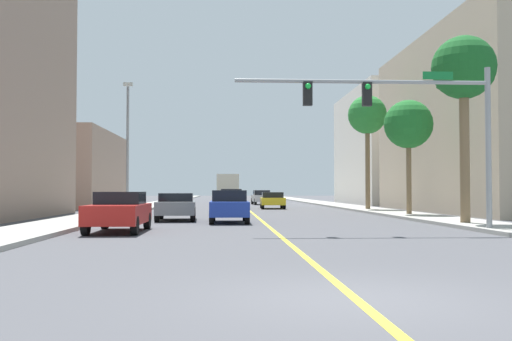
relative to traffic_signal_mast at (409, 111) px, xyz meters
The scene contains 19 objects.
ground 30.31m from the traffic_signal_mast, 99.14° to the left, with size 192.00×192.00×0.00m, color #47474C.
sidewalk_left 32.79m from the traffic_signal_mast, 114.36° to the left, with size 2.82×168.00×0.15m, color #9E9B93.
sidewalk_right 30.17m from the traffic_signal_mast, 82.54° to the left, with size 2.82×168.00×0.15m, color #9E9B93.
lane_marking_center 30.31m from the traffic_signal_mast, 99.14° to the left, with size 0.16×144.00×0.01m, color yellow.
building_left_far 38.79m from the traffic_signal_mast, 125.75° to the left, with size 12.41×15.60×6.54m, color gray.
building_right_near 22.56m from the traffic_signal_mast, 56.40° to the left, with size 11.05×22.24×12.11m, color tan.
building_right_far 43.98m from the traffic_signal_mast, 71.54° to the left, with size 13.99×18.45×12.07m, color silver.
traffic_signal_mast is the anchor object (origin of this frame).
street_lamp 20.01m from the traffic_signal_mast, 128.67° to the left, with size 0.56×0.28×7.94m.
palm_near 5.31m from the traffic_signal_mast, 44.87° to the left, with size 2.65×2.65×7.82m.
palm_mid 12.66m from the traffic_signal_mast, 72.40° to the left, with size 2.75×2.75×6.45m.
palm_far 21.11m from the traffic_signal_mast, 80.10° to the left, with size 2.75×2.75×8.10m.
car_yellow 26.46m from the traffic_signal_mast, 96.02° to the left, with size 1.99×4.09×1.31m.
car_red 10.99m from the traffic_signal_mast, behind, with size 1.84×4.23×1.44m.
car_blue 9.80m from the traffic_signal_mast, 134.12° to the left, with size 1.78×3.95×1.49m.
car_gray 12.94m from the traffic_signal_mast, 136.11° to the left, with size 2.02×4.22×1.34m.
car_white 29.19m from the traffic_signal_mast, 101.96° to the left, with size 1.97×4.25×1.57m.
car_silver 39.03m from the traffic_signal_mast, 94.16° to the left, with size 1.95×4.24×1.45m.
delivery_truck 46.18m from the traffic_signal_mast, 97.63° to the left, with size 2.59×7.13×3.21m.
Camera 1 is at (-1.83, -8.08, 1.52)m, focal length 41.10 mm.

